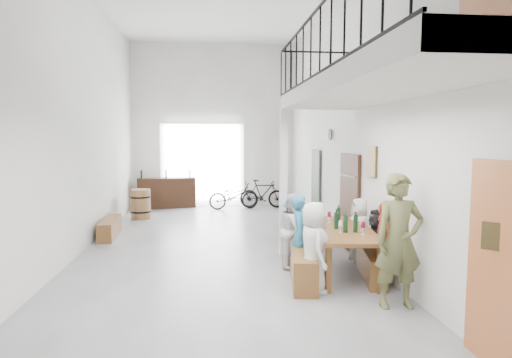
{
  "coord_description": "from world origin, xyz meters",
  "views": [
    {
      "loc": [
        -0.13,
        -8.73,
        2.31
      ],
      "look_at": [
        0.75,
        -0.5,
        1.52
      ],
      "focal_mm": 30.0,
      "sensor_mm": 36.0,
      "label": 1
    }
  ],
  "objects": [
    {
      "name": "floor",
      "position": [
        0.0,
        0.0,
        0.0
      ],
      "size": [
        12.0,
        12.0,
        0.0
      ],
      "primitive_type": "plane",
      "color": "slate",
      "rests_on": "ground"
    },
    {
      "name": "room_walls",
      "position": [
        0.0,
        0.0,
        3.55
      ],
      "size": [
        12.0,
        12.0,
        12.0
      ],
      "color": "white",
      "rests_on": "ground"
    },
    {
      "name": "gateway_portal",
      "position": [
        -0.4,
        5.94,
        1.4
      ],
      "size": [
        2.8,
        0.08,
        2.8
      ],
      "primitive_type": "cube",
      "color": "white",
      "rests_on": "ground"
    },
    {
      "name": "right_wall_decor",
      "position": [
        2.7,
        -1.87,
        1.74
      ],
      "size": [
        0.07,
        8.28,
        5.07
      ],
      "color": "#A7582C",
      "rests_on": "ground"
    },
    {
      "name": "balcony",
      "position": [
        1.98,
        -3.13,
        2.96
      ],
      "size": [
        1.52,
        5.62,
        4.0
      ],
      "color": "silver",
      "rests_on": "ground"
    },
    {
      "name": "tasting_table",
      "position": [
        2.12,
        -1.76,
        0.71
      ],
      "size": [
        1.2,
        2.32,
        0.79
      ],
      "rotation": [
        0.0,
        0.0,
        -0.14
      ],
      "color": "brown",
      "rests_on": "ground"
    },
    {
      "name": "bench_inner",
      "position": [
        1.4,
        -1.75,
        0.26
      ],
      "size": [
        0.7,
        2.32,
        0.53
      ],
      "primitive_type": "cube",
      "rotation": [
        0.0,
        0.0,
        -0.15
      ],
      "color": "brown",
      "rests_on": "ground"
    },
    {
      "name": "bench_wall",
      "position": [
        2.57,
        -1.74,
        0.24
      ],
      "size": [
        0.67,
        2.08,
        0.48
      ],
      "primitive_type": "cube",
      "rotation": [
        0.0,
        0.0,
        -0.2
      ],
      "color": "brown",
      "rests_on": "ground"
    },
    {
      "name": "tableware",
      "position": [
        2.11,
        -1.87,
        0.94
      ],
      "size": [
        0.46,
        1.05,
        0.35
      ],
      "color": "black",
      "rests_on": "tasting_table"
    },
    {
      "name": "side_bench",
      "position": [
        -2.5,
        1.5,
        0.21
      ],
      "size": [
        0.39,
        1.5,
        0.42
      ],
      "primitive_type": "cube",
      "rotation": [
        0.0,
        0.0,
        0.04
      ],
      "color": "brown",
      "rests_on": "ground"
    },
    {
      "name": "oak_barrel",
      "position": [
        -2.14,
        3.73,
        0.43
      ],
      "size": [
        0.58,
        0.58,
        0.85
      ],
      "color": "brown",
      "rests_on": "ground"
    },
    {
      "name": "serving_counter",
      "position": [
        -1.6,
        5.65,
        0.5
      ],
      "size": [
        1.95,
        0.84,
        0.99
      ],
      "primitive_type": "cube",
      "rotation": [
        0.0,
        0.0,
        0.17
      ],
      "color": "#3B1D10",
      "rests_on": "ground"
    },
    {
      "name": "counter_bottles",
      "position": [
        -1.6,
        5.66,
        1.13
      ],
      "size": [
        1.61,
        0.4,
        0.28
      ],
      "color": "black",
      "rests_on": "serving_counter"
    },
    {
      "name": "guest_left_a",
      "position": [
        1.4,
        -2.59,
        0.69
      ],
      "size": [
        0.46,
        0.69,
        1.37
      ],
      "primitive_type": "imported",
      "rotation": [
        0.0,
        0.0,
        1.61
      ],
      "color": "silver",
      "rests_on": "ground"
    },
    {
      "name": "guest_left_b",
      "position": [
        1.36,
        -1.82,
        0.69
      ],
      "size": [
        0.48,
        0.59,
        1.37
      ],
      "primitive_type": "imported",
      "rotation": [
        0.0,
        0.0,
        1.21
      ],
      "color": "#286986",
      "rests_on": "ground"
    },
    {
      "name": "guest_left_c",
      "position": [
        1.36,
        -1.29,
        0.67
      ],
      "size": [
        0.7,
        0.78,
        1.34
      ],
      "primitive_type": "imported",
      "rotation": [
        0.0,
        0.0,
        1.23
      ],
      "color": "silver",
      "rests_on": "ground"
    },
    {
      "name": "guest_left_d",
      "position": [
        1.44,
        -0.81,
        0.6
      ],
      "size": [
        0.69,
        0.88,
        1.2
      ],
      "primitive_type": "imported",
      "rotation": [
        0.0,
        0.0,
        1.2
      ],
      "color": "#286986",
      "rests_on": "ground"
    },
    {
      "name": "guest_right_a",
      "position": [
        2.63,
        -2.27,
        0.65
      ],
      "size": [
        0.52,
        0.83,
        1.31
      ],
      "primitive_type": "imported",
      "rotation": [
        0.0,
        0.0,
        -1.85
      ],
      "color": "#BC3920",
      "rests_on": "ground"
    },
    {
      "name": "guest_right_b",
      "position": [
        2.74,
        -1.67,
        0.55
      ],
      "size": [
        0.38,
        1.04,
        1.1
      ],
      "primitive_type": "imported",
      "rotation": [
        0.0,
        0.0,
        -1.51
      ],
      "color": "black",
      "rests_on": "ground"
    },
    {
      "name": "guest_right_c",
      "position": [
        2.64,
        -1.07,
        0.6
      ],
      "size": [
        0.39,
        0.59,
        1.2
      ],
      "primitive_type": "imported",
      "rotation": [
        0.0,
        0.0,
        -1.55
      ],
      "color": "silver",
      "rests_on": "ground"
    },
    {
      "name": "host_standing",
      "position": [
        2.41,
        -3.28,
        0.92
      ],
      "size": [
        0.67,
        0.44,
        1.85
      ],
      "primitive_type": "imported",
      "rotation": [
        0.0,
        0.0,
        0.0
      ],
      "color": "brown",
      "rests_on": "ground"
    },
    {
      "name": "potted_plant",
      "position": [
        2.45,
        0.27,
        0.21
      ],
      "size": [
        0.46,
        0.43,
        0.42
      ],
      "primitive_type": "imported",
      "rotation": [
        0.0,
        0.0,
        -0.34
      ],
      "color": "#1D4819",
      "rests_on": "ground"
    },
    {
      "name": "bicycle_near",
      "position": [
        0.62,
        5.13,
        0.43
      ],
      "size": [
        1.73,
        0.88,
        0.87
      ],
      "primitive_type": "imported",
      "rotation": [
        0.0,
        0.0,
        1.76
      ],
      "color": "black",
      "rests_on": "ground"
    },
    {
      "name": "bicycle_far",
      "position": [
        1.6,
        5.27,
        0.47
      ],
      "size": [
        1.61,
        0.72,
        0.94
      ],
      "primitive_type": "imported",
      "rotation": [
        0.0,
        0.0,
        1.38
      ],
      "color": "black",
      "rests_on": "ground"
    }
  ]
}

